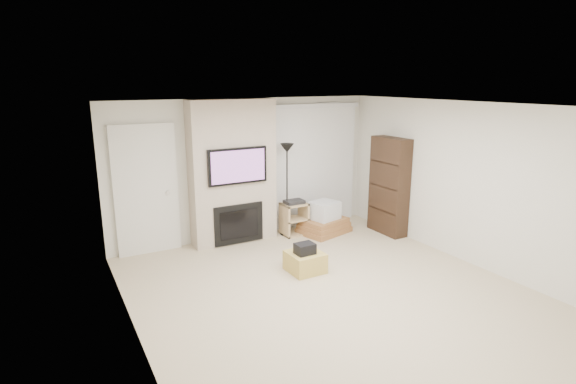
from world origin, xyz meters
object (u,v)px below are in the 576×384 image
floor_lamp (287,164)px  ottoman (305,262)px  box_stack (324,221)px  bookshelf (389,186)px  av_stand (294,217)px

floor_lamp → ottoman: bearing=-109.6°
floor_lamp → box_stack: size_ratio=1.65×
floor_lamp → bookshelf: bearing=-25.7°
av_stand → bookshelf: bookshelf is taller
av_stand → box_stack: bearing=-18.8°
bookshelf → floor_lamp: bearing=154.3°
ottoman → floor_lamp: 2.07m
box_stack → floor_lamp: bearing=158.9°
ottoman → av_stand: size_ratio=0.76×
av_stand → box_stack: size_ratio=0.64×
bookshelf → ottoman: bearing=-161.1°
av_stand → bookshelf: 1.85m
av_stand → box_stack: 0.59m
ottoman → bookshelf: (2.28, 0.78, 0.75)m
floor_lamp → av_stand: (0.11, -0.07, -1.00)m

